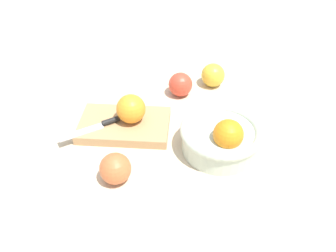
{
  "coord_description": "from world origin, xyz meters",
  "views": [
    {
      "loc": [
        -0.07,
        0.68,
        0.58
      ],
      "look_at": [
        -0.04,
        0.03,
        0.04
      ],
      "focal_mm": 37.42,
      "sensor_mm": 36.0,
      "label": 1
    }
  ],
  "objects_px": {
    "orange_on_board": "(131,109)",
    "apple_front_left_2": "(213,75)",
    "bowl": "(221,137)",
    "apple_front_left": "(180,84)",
    "apple_back_right": "(115,169)",
    "knife": "(98,126)",
    "cutting_board": "(124,126)"
  },
  "relations": [
    {
      "from": "knife",
      "to": "apple_front_left",
      "type": "distance_m",
      "value": 0.27
    },
    {
      "from": "orange_on_board",
      "to": "apple_front_left_2",
      "type": "height_order",
      "value": "orange_on_board"
    },
    {
      "from": "cutting_board",
      "to": "apple_front_left_2",
      "type": "relative_size",
      "value": 3.27
    },
    {
      "from": "knife",
      "to": "apple_front_left_2",
      "type": "bearing_deg",
      "value": -140.24
    },
    {
      "from": "apple_front_left",
      "to": "apple_back_right",
      "type": "distance_m",
      "value": 0.36
    },
    {
      "from": "orange_on_board",
      "to": "apple_front_left",
      "type": "height_order",
      "value": "orange_on_board"
    },
    {
      "from": "apple_back_right",
      "to": "apple_front_left",
      "type": "bearing_deg",
      "value": -111.16
    },
    {
      "from": "apple_front_left",
      "to": "orange_on_board",
      "type": "bearing_deg",
      "value": 52.88
    },
    {
      "from": "bowl",
      "to": "apple_front_left",
      "type": "relative_size",
      "value": 2.82
    },
    {
      "from": "knife",
      "to": "bowl",
      "type": "bearing_deg",
      "value": 172.56
    },
    {
      "from": "orange_on_board",
      "to": "apple_front_left_2",
      "type": "relative_size",
      "value": 1.05
    },
    {
      "from": "cutting_board",
      "to": "orange_on_board",
      "type": "xyz_separation_m",
      "value": [
        -0.02,
        -0.01,
        0.05
      ]
    },
    {
      "from": "cutting_board",
      "to": "apple_front_left",
      "type": "relative_size",
      "value": 3.31
    },
    {
      "from": "bowl",
      "to": "knife",
      "type": "distance_m",
      "value": 0.3
    },
    {
      "from": "apple_back_right",
      "to": "knife",
      "type": "bearing_deg",
      "value": -65.08
    },
    {
      "from": "cutting_board",
      "to": "knife",
      "type": "xyz_separation_m",
      "value": [
        0.06,
        0.02,
        0.02
      ]
    },
    {
      "from": "orange_on_board",
      "to": "apple_front_left",
      "type": "distance_m",
      "value": 0.2
    },
    {
      "from": "bowl",
      "to": "knife",
      "type": "height_order",
      "value": "bowl"
    },
    {
      "from": "apple_front_left_2",
      "to": "bowl",
      "type": "bearing_deg",
      "value": 91.42
    },
    {
      "from": "apple_front_left",
      "to": "apple_front_left_2",
      "type": "relative_size",
      "value": 0.99
    },
    {
      "from": "bowl",
      "to": "apple_back_right",
      "type": "xyz_separation_m",
      "value": [
        0.23,
        0.11,
        -0.01
      ]
    },
    {
      "from": "orange_on_board",
      "to": "apple_front_left_2",
      "type": "distance_m",
      "value": 0.3
    },
    {
      "from": "apple_back_right",
      "to": "orange_on_board",
      "type": "bearing_deg",
      "value": -93.51
    },
    {
      "from": "knife",
      "to": "apple_front_left",
      "type": "relative_size",
      "value": 2.06
    },
    {
      "from": "orange_on_board",
      "to": "apple_front_left",
      "type": "bearing_deg",
      "value": -127.12
    },
    {
      "from": "bowl",
      "to": "apple_front_left",
      "type": "height_order",
      "value": "bowl"
    },
    {
      "from": "bowl",
      "to": "cutting_board",
      "type": "xyz_separation_m",
      "value": [
        0.24,
        -0.06,
        -0.03
      ]
    },
    {
      "from": "cutting_board",
      "to": "knife",
      "type": "distance_m",
      "value": 0.07
    },
    {
      "from": "orange_on_board",
      "to": "apple_back_right",
      "type": "distance_m",
      "value": 0.18
    },
    {
      "from": "orange_on_board",
      "to": "apple_front_left_2",
      "type": "xyz_separation_m",
      "value": [
        -0.21,
        -0.21,
        -0.03
      ]
    },
    {
      "from": "orange_on_board",
      "to": "knife",
      "type": "distance_m",
      "value": 0.09
    },
    {
      "from": "apple_front_left",
      "to": "apple_back_right",
      "type": "relative_size",
      "value": 0.99
    }
  ]
}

